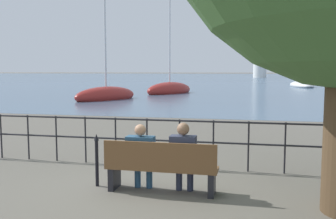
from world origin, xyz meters
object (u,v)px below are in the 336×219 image
object	(u,v)px
harbor_lighthouse	(261,37)
sailboat_3	(106,95)
park_bench	(161,168)
seated_person_right	(183,154)
sailboat_1	(170,90)
seated_person_left	(141,154)
sailboat_2	(302,85)
closed_umbrella	(97,157)

from	to	relation	value
harbor_lighthouse	sailboat_3	bearing A→B (deg)	-97.71
park_bench	sailboat_3	bearing A→B (deg)	114.17
seated_person_right	sailboat_3	xyz separation A→B (m)	(-9.10, 19.37, -0.33)
park_bench	sailboat_1	size ratio (longest dim) A/B	0.17
seated_person_left	sailboat_2	xyz separation A→B (m)	(8.49, 45.85, -0.39)
sailboat_2	sailboat_3	xyz separation A→B (m)	(-16.84, -26.48, 0.08)
park_bench	harbor_lighthouse	bearing A→B (deg)	87.83
sailboat_1	sailboat_3	world-z (taller)	sailboat_1
sailboat_3	harbor_lighthouse	xyz separation A→B (m)	(13.15, 97.06, 12.26)
sailboat_1	sailboat_2	size ratio (longest dim) A/B	1.15
seated_person_left	sailboat_3	size ratio (longest dim) A/B	0.12
park_bench	harbor_lighthouse	distance (m)	117.22
sailboat_1	seated_person_left	bearing A→B (deg)	-54.59
closed_umbrella	sailboat_1	size ratio (longest dim) A/B	0.08
seated_person_left	harbor_lighthouse	distance (m)	117.14
sailboat_1	harbor_lighthouse	world-z (taller)	harbor_lighthouse
park_bench	sailboat_1	xyz separation A→B (m)	(-5.80, 27.82, -0.07)
harbor_lighthouse	seated_person_right	bearing A→B (deg)	-91.99
sailboat_2	closed_umbrella	bearing A→B (deg)	-105.50
sailboat_2	seated_person_right	bearing A→B (deg)	-103.57
park_bench	closed_umbrella	distance (m)	1.22
closed_umbrella	sailboat_3	distance (m)	20.74
sailboat_1	sailboat_3	distance (m)	8.87
seated_person_right	closed_umbrella	world-z (taller)	seated_person_right
seated_person_right	harbor_lighthouse	bearing A→B (deg)	88.01
sailboat_1	park_bench	bearing A→B (deg)	-53.89
park_bench	seated_person_right	distance (m)	0.45
closed_umbrella	harbor_lighthouse	world-z (taller)	harbor_lighthouse
park_bench	sailboat_2	distance (m)	46.64
seated_person_left	seated_person_right	bearing A→B (deg)	-0.07
sailboat_1	harbor_lighthouse	distance (m)	90.11
seated_person_left	sailboat_2	size ratio (longest dim) A/B	0.11
seated_person_right	sailboat_1	world-z (taller)	sailboat_1
closed_umbrella	seated_person_left	bearing A→B (deg)	-2.81
seated_person_right	sailboat_2	distance (m)	46.50
park_bench	sailboat_2	bearing A→B (deg)	79.98
seated_person_right	sailboat_3	bearing A→B (deg)	115.17
seated_person_right	closed_umbrella	xyz separation A→B (m)	(-1.59, 0.04, -0.14)
sailboat_3	harbor_lighthouse	size ratio (longest dim) A/B	0.37
park_bench	closed_umbrella	world-z (taller)	closed_umbrella
sailboat_3	sailboat_2	bearing A→B (deg)	81.47
sailboat_3	harbor_lighthouse	bearing A→B (deg)	106.22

